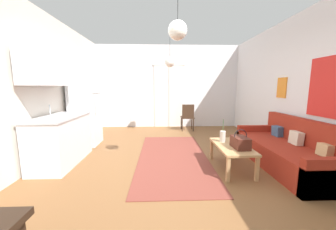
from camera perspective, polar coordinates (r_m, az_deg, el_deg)
The scene contains 14 objects.
ground_plane at distance 3.44m, azimuth 2.06°, elevation -16.63°, with size 5.48×7.63×0.10m, color brown.
wall_back at distance 6.67m, azimuth -0.11°, elevation 8.50°, with size 5.08×0.13×2.84m.
wall_right at distance 4.13m, azimuth 39.45°, elevation 6.70°, with size 0.12×7.23×2.84m.
wall_left at distance 3.84m, azimuth -38.43°, elevation 6.81°, with size 0.12×7.23×2.84m.
area_rug at distance 3.91m, azimuth 1.54°, elevation -12.55°, with size 1.36×2.99×0.01m, color brown.
couch at distance 4.04m, azimuth 32.86°, elevation -9.37°, with size 0.87×2.09×0.85m.
coffee_table at distance 3.45m, azimuth 18.83°, elevation -9.55°, with size 0.52×0.99×0.42m.
bamboo_vase at distance 3.56m, azimuth 16.30°, elevation -6.26°, with size 0.10×0.10×0.42m.
handbag at distance 3.30m, azimuth 21.13°, elevation -7.76°, with size 0.23×0.34×0.31m.
refrigerator at distance 4.98m, azimuth -23.88°, elevation 1.83°, with size 0.61×0.66×1.79m.
kitchen_counter at distance 3.97m, azimuth -30.41°, elevation -2.16°, with size 0.63×1.32×2.03m.
accent_chair at distance 6.08m, azimuth 5.98°, elevation -0.29°, with size 0.42×0.40×0.87m.
pendant_lamp_near at distance 2.93m, azimuth 2.94°, elevation 24.37°, with size 0.28×0.28×0.76m.
pendant_lamp_far at distance 5.24m, azimuth 0.58°, elevation 15.80°, with size 0.27×0.27×0.90m.
Camera 1 is at (-0.23, -3.10, 1.41)m, focal length 20.02 mm.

